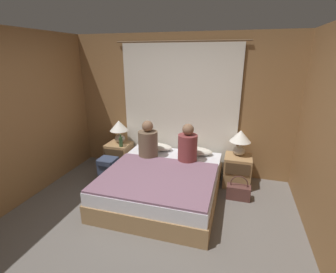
{
  "coord_description": "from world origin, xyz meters",
  "views": [
    {
      "loc": [
        1.02,
        -2.22,
        2.13
      ],
      "look_at": [
        0.0,
        1.28,
        0.91
      ],
      "focal_mm": 26.0,
      "sensor_mm": 36.0,
      "label": 1
    }
  ],
  "objects_px": {
    "pillow_left": "(156,147)",
    "beer_bottle_on_left_stand": "(121,142)",
    "bed": "(163,183)",
    "person_left_in_bed": "(148,142)",
    "person_right_in_bed": "(188,146)",
    "pillow_right": "(195,151)",
    "backpack_on_floor": "(108,168)",
    "lamp_right": "(240,139)",
    "nightstand_right": "(237,171)",
    "lamp_left": "(119,128)",
    "handbag_on_floor": "(238,192)",
    "nightstand_left": "(119,156)"
  },
  "relations": [
    {
      "from": "bed",
      "to": "person_left_in_bed",
      "type": "height_order",
      "value": "person_left_in_bed"
    },
    {
      "from": "lamp_left",
      "to": "person_left_in_bed",
      "type": "relative_size",
      "value": 0.68
    },
    {
      "from": "bed",
      "to": "person_left_in_bed",
      "type": "relative_size",
      "value": 2.96
    },
    {
      "from": "bed",
      "to": "beer_bottle_on_left_stand",
      "type": "bearing_deg",
      "value": 150.07
    },
    {
      "from": "bed",
      "to": "person_right_in_bed",
      "type": "bearing_deg",
      "value": 55.49
    },
    {
      "from": "nightstand_right",
      "to": "person_left_in_bed",
      "type": "relative_size",
      "value": 0.83
    },
    {
      "from": "person_left_in_bed",
      "to": "lamp_left",
      "type": "bearing_deg",
      "value": 154.66
    },
    {
      "from": "nightstand_right",
      "to": "person_left_in_bed",
      "type": "height_order",
      "value": "person_left_in_bed"
    },
    {
      "from": "nightstand_left",
      "to": "lamp_left",
      "type": "xyz_separation_m",
      "value": [
        0.0,
        0.07,
        0.55
      ]
    },
    {
      "from": "backpack_on_floor",
      "to": "lamp_right",
      "type": "bearing_deg",
      "value": 14.47
    },
    {
      "from": "beer_bottle_on_left_stand",
      "to": "bed",
      "type": "bearing_deg",
      "value": -29.93
    },
    {
      "from": "pillow_left",
      "to": "beer_bottle_on_left_stand",
      "type": "height_order",
      "value": "beer_bottle_on_left_stand"
    },
    {
      "from": "pillow_right",
      "to": "nightstand_right",
      "type": "bearing_deg",
      "value": -5.4
    },
    {
      "from": "person_left_in_bed",
      "to": "backpack_on_floor",
      "type": "bearing_deg",
      "value": -161.5
    },
    {
      "from": "pillow_right",
      "to": "person_left_in_bed",
      "type": "height_order",
      "value": "person_left_in_bed"
    },
    {
      "from": "person_right_in_bed",
      "to": "backpack_on_floor",
      "type": "height_order",
      "value": "person_right_in_bed"
    },
    {
      "from": "lamp_left",
      "to": "beer_bottle_on_left_stand",
      "type": "height_order",
      "value": "lamp_left"
    },
    {
      "from": "lamp_right",
      "to": "pillow_right",
      "type": "bearing_deg",
      "value": 179.63
    },
    {
      "from": "handbag_on_floor",
      "to": "bed",
      "type": "bearing_deg",
      "value": -167.35
    },
    {
      "from": "person_left_in_bed",
      "to": "pillow_left",
      "type": "bearing_deg",
      "value": 85.14
    },
    {
      "from": "lamp_left",
      "to": "backpack_on_floor",
      "type": "distance_m",
      "value": 0.8
    },
    {
      "from": "bed",
      "to": "pillow_right",
      "type": "relative_size",
      "value": 3.18
    },
    {
      "from": "lamp_left",
      "to": "beer_bottle_on_left_stand",
      "type": "bearing_deg",
      "value": -57.9
    },
    {
      "from": "lamp_left",
      "to": "pillow_left",
      "type": "xyz_separation_m",
      "value": [
        0.74,
        0.0,
        -0.3
      ]
    },
    {
      "from": "lamp_left",
      "to": "beer_bottle_on_left_stand",
      "type": "relative_size",
      "value": 1.86
    },
    {
      "from": "pillow_right",
      "to": "person_right_in_bed",
      "type": "relative_size",
      "value": 0.93
    },
    {
      "from": "pillow_right",
      "to": "handbag_on_floor",
      "type": "height_order",
      "value": "pillow_right"
    },
    {
      "from": "nightstand_left",
      "to": "person_right_in_bed",
      "type": "height_order",
      "value": "person_right_in_bed"
    },
    {
      "from": "nightstand_right",
      "to": "pillow_left",
      "type": "height_order",
      "value": "pillow_left"
    },
    {
      "from": "person_left_in_bed",
      "to": "backpack_on_floor",
      "type": "relative_size",
      "value": 1.48
    },
    {
      "from": "bed",
      "to": "nightstand_right",
      "type": "distance_m",
      "value": 1.31
    },
    {
      "from": "backpack_on_floor",
      "to": "pillow_left",
      "type": "bearing_deg",
      "value": 38.89
    },
    {
      "from": "person_right_in_bed",
      "to": "pillow_left",
      "type": "bearing_deg",
      "value": 152.66
    },
    {
      "from": "pillow_right",
      "to": "beer_bottle_on_left_stand",
      "type": "bearing_deg",
      "value": -171.62
    },
    {
      "from": "pillow_left",
      "to": "pillow_right",
      "type": "xyz_separation_m",
      "value": [
        0.73,
        0.0,
        0.0
      ]
    },
    {
      "from": "pillow_right",
      "to": "beer_bottle_on_left_stand",
      "type": "height_order",
      "value": "beer_bottle_on_left_stand"
    },
    {
      "from": "person_left_in_bed",
      "to": "backpack_on_floor",
      "type": "distance_m",
      "value": 0.86
    },
    {
      "from": "person_right_in_bed",
      "to": "person_left_in_bed",
      "type": "bearing_deg",
      "value": 180.0
    },
    {
      "from": "nightstand_left",
      "to": "beer_bottle_on_left_stand",
      "type": "relative_size",
      "value": 2.26
    },
    {
      "from": "lamp_left",
      "to": "person_right_in_bed",
      "type": "height_order",
      "value": "person_right_in_bed"
    },
    {
      "from": "nightstand_left",
      "to": "lamp_right",
      "type": "distance_m",
      "value": 2.28
    },
    {
      "from": "nightstand_left",
      "to": "lamp_right",
      "type": "relative_size",
      "value": 1.22
    },
    {
      "from": "person_right_in_bed",
      "to": "handbag_on_floor",
      "type": "xyz_separation_m",
      "value": [
        0.85,
        -0.17,
        -0.6
      ]
    },
    {
      "from": "bed",
      "to": "lamp_left",
      "type": "bearing_deg",
      "value": 145.47
    },
    {
      "from": "bed",
      "to": "pillow_left",
      "type": "bearing_deg",
      "value": 115.62
    },
    {
      "from": "pillow_left",
      "to": "beer_bottle_on_left_stand",
      "type": "bearing_deg",
      "value": -162.12
    },
    {
      "from": "backpack_on_floor",
      "to": "bed",
      "type": "bearing_deg",
      "value": -10.58
    },
    {
      "from": "nightstand_left",
      "to": "backpack_on_floor",
      "type": "distance_m",
      "value": 0.5
    },
    {
      "from": "bed",
      "to": "lamp_right",
      "type": "xyz_separation_m",
      "value": [
        1.1,
        0.76,
        0.59
      ]
    },
    {
      "from": "nightstand_left",
      "to": "person_left_in_bed",
      "type": "height_order",
      "value": "person_left_in_bed"
    }
  ]
}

